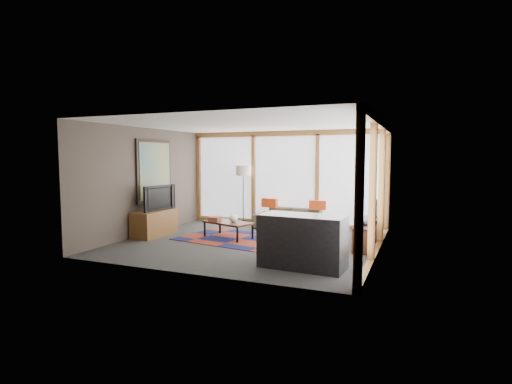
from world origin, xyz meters
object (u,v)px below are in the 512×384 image
at_px(tv_console, 155,223).
at_px(sofa, 291,219).
at_px(bookshelf, 368,233).
at_px(bar_counter, 303,241).
at_px(television, 157,198).
at_px(floor_lamp, 243,195).
at_px(coffee_table, 228,230).

bearing_deg(tv_console, sofa, 36.01).
bearing_deg(bookshelf, bar_counter, -109.46).
distance_m(sofa, bookshelf, 2.34).
height_order(sofa, bar_counter, bar_counter).
xyz_separation_m(tv_console, bar_counter, (4.07, -1.34, 0.15)).
height_order(bookshelf, bar_counter, bar_counter).
relative_size(tv_console, bar_counter, 0.86).
bearing_deg(sofa, television, -140.28).
bearing_deg(sofa, floor_lamp, 173.75).
bearing_deg(bookshelf, tv_console, -169.05).
distance_m(coffee_table, bar_counter, 2.91).
xyz_separation_m(bookshelf, television, (-4.83, -0.90, 0.67)).
xyz_separation_m(floor_lamp, bar_counter, (2.76, -3.65, -0.38)).
bearing_deg(floor_lamp, bar_counter, -52.88).
relative_size(floor_lamp, television, 1.59).
height_order(sofa, bookshelf, sofa).
bearing_deg(bar_counter, sofa, 113.52).
distance_m(bookshelf, television, 4.96).
relative_size(sofa, bookshelf, 0.95).
xyz_separation_m(television, bar_counter, (4.03, -1.38, -0.46)).
distance_m(floor_lamp, bar_counter, 4.59).
xyz_separation_m(sofa, television, (-2.77, -2.00, 0.64)).
relative_size(bookshelf, tv_console, 1.63).
bearing_deg(tv_console, bookshelf, 10.95).
bearing_deg(bar_counter, floor_lamp, 130.23).
bearing_deg(tv_console, bar_counter, -18.27).
relative_size(sofa, tv_console, 1.55).
xyz_separation_m(bookshelf, bar_counter, (-0.81, -2.29, 0.20)).
height_order(floor_lamp, coffee_table, floor_lamp).
distance_m(floor_lamp, coffee_table, 2.05).
height_order(floor_lamp, tv_console, floor_lamp).
xyz_separation_m(tv_console, television, (0.04, 0.04, 0.61)).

